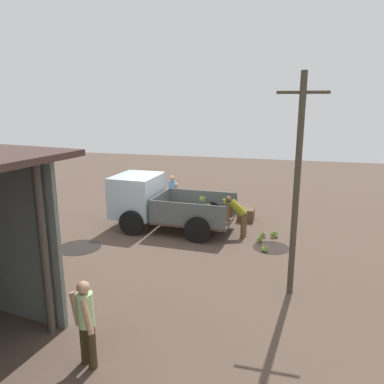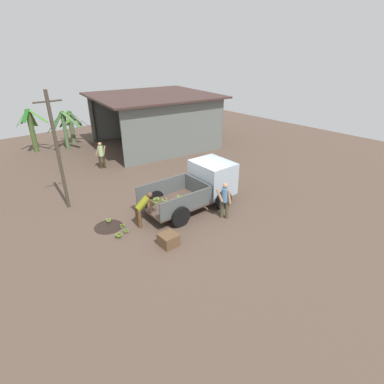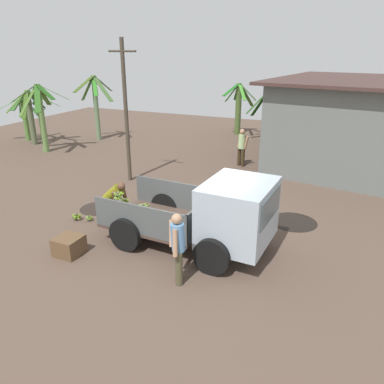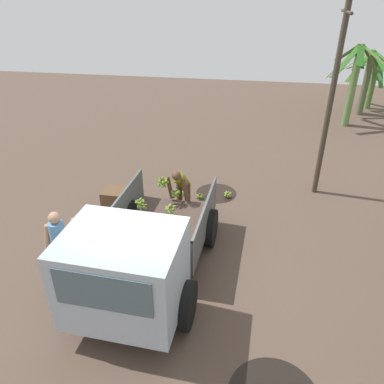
{
  "view_description": "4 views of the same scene",
  "coord_description": "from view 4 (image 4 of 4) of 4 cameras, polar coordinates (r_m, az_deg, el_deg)",
  "views": [
    {
      "loc": [
        -4.21,
        11.94,
        4.51
      ],
      "look_at": [
        -1.19,
        0.38,
        1.59
      ],
      "focal_mm": 35.0,
      "sensor_mm": 36.0,
      "label": 1
    },
    {
      "loc": [
        -8.04,
        -9.42,
        6.6
      ],
      "look_at": [
        -0.92,
        -1.19,
        1.32
      ],
      "focal_mm": 28.0,
      "sensor_mm": 36.0,
      "label": 2
    },
    {
      "loc": [
        3.34,
        -8.18,
        4.81
      ],
      "look_at": [
        -0.39,
        0.24,
        1.24
      ],
      "focal_mm": 35.0,
      "sensor_mm": 36.0,
      "label": 3
    },
    {
      "loc": [
        5.45,
        1.51,
        5.3
      ],
      "look_at": [
        -1.12,
        0.38,
        1.53
      ],
      "focal_mm": 35.0,
      "sensor_mm": 36.0,
      "label": 4
    }
  ],
  "objects": [
    {
      "name": "banana_bunch_on_ground_2",
      "position": [
        10.51,
        5.5,
        -0.32
      ],
      "size": [
        0.23,
        0.22,
        0.18
      ],
      "color": "brown",
      "rests_on": "ground"
    },
    {
      "name": "ground",
      "position": [
        7.75,
        -4.32,
        -13.76
      ],
      "size": [
        36.0,
        36.0,
        0.0
      ],
      "primitive_type": "plane",
      "color": "brown"
    },
    {
      "name": "mud_patch_0",
      "position": [
        10.73,
        3.72,
        -0.16
      ],
      "size": [
        1.16,
        1.16,
        0.01
      ],
      "primitive_type": "cylinder",
      "color": "black",
      "rests_on": "ground"
    },
    {
      "name": "banana_palm_6",
      "position": [
        16.75,
        23.35,
        15.02
      ],
      "size": [
        2.23,
        2.21,
        3.23
      ],
      "color": "#628745",
      "rests_on": "ground"
    },
    {
      "name": "person_worker_loading",
      "position": [
        9.41,
        -1.73,
        0.97
      ],
      "size": [
        0.78,
        0.62,
        1.37
      ],
      "rotation": [
        0.0,
        0.0,
        -0.11
      ],
      "color": "brown",
      "rests_on": "ground"
    },
    {
      "name": "person_foreground_visitor",
      "position": [
        7.64,
        -19.48,
        -7.62
      ],
      "size": [
        0.54,
        0.6,
        1.63
      ],
      "rotation": [
        0.0,
        0.0,
        3.59
      ],
      "color": "#4B4730",
      "rests_on": "ground"
    },
    {
      "name": "wooden_crate_0",
      "position": [
        10.24,
        -11.57,
        -0.83
      ],
      "size": [
        0.62,
        0.62,
        0.47
      ],
      "primitive_type": "cube",
      "rotation": [
        0.0,
        0.0,
        3.14
      ],
      "color": "brown",
      "rests_on": "ground"
    },
    {
      "name": "banana_palm_1",
      "position": [
        18.61,
        25.15,
        15.18
      ],
      "size": [
        2.54,
        2.48,
        2.8
      ],
      "color": "#556141",
      "rests_on": "ground"
    },
    {
      "name": "banana_bunch_on_ground_0",
      "position": [
        10.51,
        -1.07,
        -0.2
      ],
      "size": [
        0.21,
        0.2,
        0.17
      ],
      "color": "#453E2D",
      "rests_on": "ground"
    },
    {
      "name": "cargo_truck",
      "position": [
        6.7,
        -8.86,
        -10.7
      ],
      "size": [
        4.37,
        2.34,
        1.9
      ],
      "rotation": [
        0.0,
        0.0,
        -0.05
      ],
      "color": "#4A382E",
      "rests_on": "ground"
    },
    {
      "name": "banana_bunch_on_ground_1",
      "position": [
        10.84,
        -1.26,
        0.94
      ],
      "size": [
        0.27,
        0.27,
        0.21
      ],
      "color": "brown",
      "rests_on": "ground"
    },
    {
      "name": "banana_palm_0",
      "position": [
        19.82,
        25.81,
        14.95
      ],
      "size": [
        2.5,
        2.33,
        2.33
      ],
      "color": "#577D3A",
      "rests_on": "ground"
    },
    {
      "name": "banana_bunch_on_ground_3",
      "position": [
        10.39,
        1.19,
        -0.61
      ],
      "size": [
        0.22,
        0.22,
        0.17
      ],
      "color": "#49422F",
      "rests_on": "ground"
    },
    {
      "name": "utility_pole",
      "position": [
        10.39,
        20.4,
        13.04
      ],
      "size": [
        1.11,
        0.14,
        5.14
      ],
      "color": "#42392D",
      "rests_on": "ground"
    }
  ]
}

